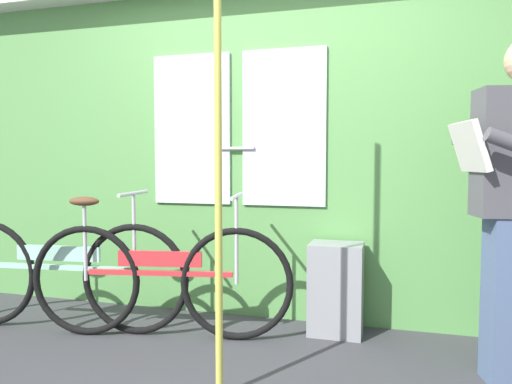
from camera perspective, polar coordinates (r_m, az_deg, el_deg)
The scene contains 5 objects.
train_door_wall at distance 3.48m, azimuth 0.95°, elevation 5.58°, with size 5.36×0.28×2.41m.
bicycle_near_door at distance 3.54m, azimuth -22.51°, elevation -8.84°, with size 1.81×0.44×0.95m.
bicycle_leaning_behind at distance 3.20m, azimuth -11.47°, elevation -10.07°, with size 1.70×0.49×0.93m.
trash_bin_by_wall at distance 3.28m, azimuth 9.50°, elevation -11.24°, with size 0.35×0.28×0.60m, color gray.
handrail_pole at distance 2.27m, azimuth -4.52°, elevation 4.78°, with size 0.04×0.04×2.37m, color #C6C14C.
Camera 1 is at (0.90, -2.19, 1.14)m, focal length 33.64 mm.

